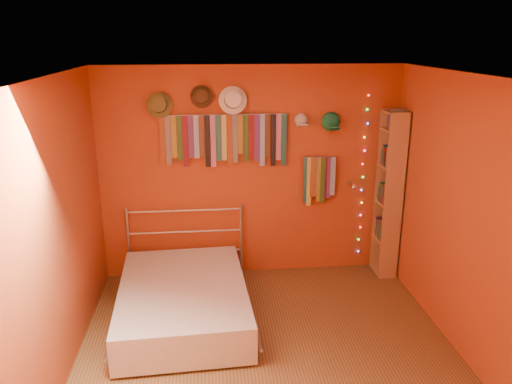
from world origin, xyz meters
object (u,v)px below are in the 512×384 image
object	(u,v)px
reading_lamp	(353,186)
bed	(183,300)
bookshelf	(392,194)
tie_rack	(225,138)

from	to	relation	value
reading_lamp	bed	size ratio (longest dim) A/B	0.14
bookshelf	bed	xyz separation A→B (m)	(-2.45, -0.82, -0.81)
reading_lamp	bookshelf	distance (m)	0.49
tie_rack	bookshelf	distance (m)	2.08
tie_rack	reading_lamp	xyz separation A→B (m)	(1.48, -0.14, -0.58)
tie_rack	bookshelf	world-z (taller)	bookshelf
tie_rack	bed	bearing A→B (deg)	-116.78
reading_lamp	bookshelf	xyz separation A→B (m)	(0.48, -0.01, -0.10)
tie_rack	bookshelf	xyz separation A→B (m)	(1.96, -0.16, -0.68)
tie_rack	bed	distance (m)	1.85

